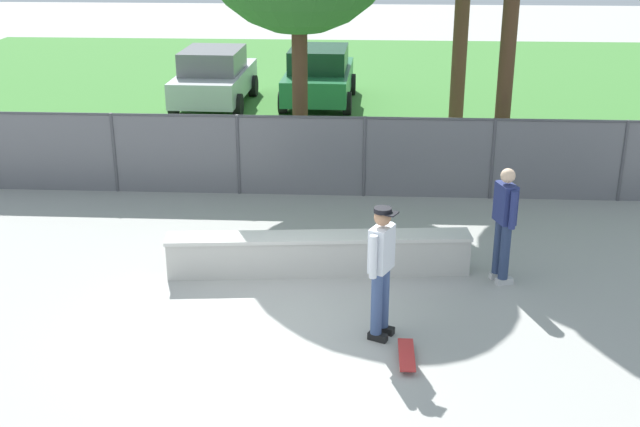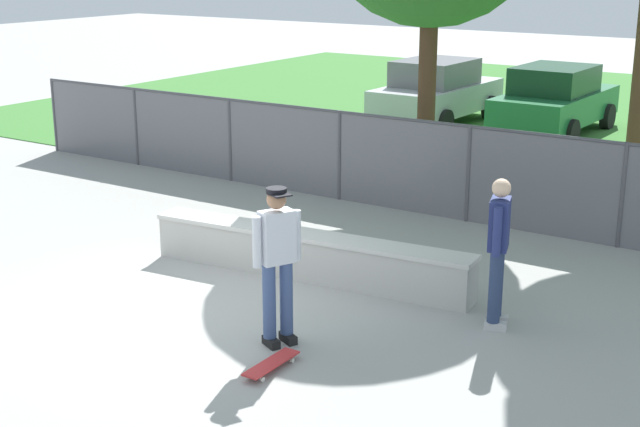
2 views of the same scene
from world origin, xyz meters
name	(u,v)px [view 1 (image 1 of 2)]	position (x,y,z in m)	size (l,w,h in m)	color
ground_plane	(270,327)	(0.00, 0.00, 0.00)	(80.00, 80.00, 0.00)	#9E9E99
grass_strip	(327,88)	(0.00, 15.79, 0.01)	(29.47, 20.00, 0.02)	#3D7A33
concrete_ledge	(319,254)	(0.57, 1.80, 0.32)	(4.76, 0.93, 0.64)	#B7B5AD
skateboarder	(381,266)	(1.50, -0.18, 1.03)	(0.40, 0.55, 1.84)	black
skateboard	(407,355)	(1.83, -0.78, 0.07)	(0.20, 0.80, 0.09)	red
chainlink_fence	(301,152)	(0.00, 5.49, 0.89)	(17.54, 0.07, 1.62)	#4C4C51
car_silver	(214,77)	(-3.11, 13.13, 0.84)	(2.11, 4.25, 1.66)	#B7BABF
car_green	(319,76)	(-0.11, 13.53, 0.84)	(2.11, 4.25, 1.66)	#1E6638
bystander	(504,220)	(3.36, 1.64, 1.01)	(0.36, 0.58, 1.82)	beige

